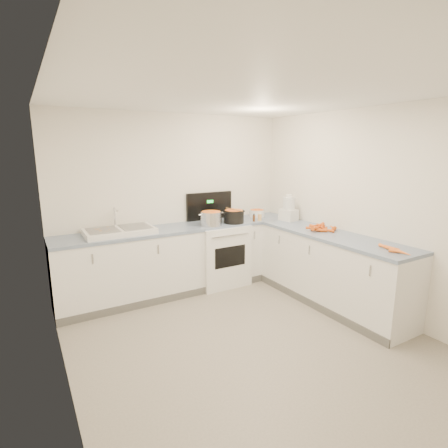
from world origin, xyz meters
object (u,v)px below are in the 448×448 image
black_pot (234,217)px  stove (219,253)px  spice_jar (260,217)px  extract_bottle (254,218)px  steel_pot (211,219)px  mixing_bowl (257,213)px  sink (119,231)px  food_processor (289,209)px

black_pot → stove: bearing=141.3°
spice_jar → extract_bottle: bearing=-175.5°
steel_pot → spice_jar: bearing=-4.8°
steel_pot → extract_bottle: 0.69m
steel_pot → mixing_bowl: 0.98m
steel_pot → black_pot: (0.38, -0.01, -0.01)m
stove → spice_jar: stove is taller
sink → food_processor: food_processor is taller
sink → black_pot: (1.63, -0.16, 0.05)m
black_pot → mixing_bowl: size_ratio=1.19×
black_pot → steel_pot: bearing=178.7°
mixing_bowl → spice_jar: size_ratio=2.38×
mixing_bowl → food_processor: food_processor is taller
black_pot → extract_bottle: (0.31, -0.07, -0.04)m
stove → extract_bottle: (0.49, -0.21, 0.51)m
mixing_bowl → extract_bottle: (-0.26, -0.29, -0.01)m
sink → extract_bottle: 1.95m
stove → sink: stove is taller
black_pot → food_processor: food_processor is taller
sink → extract_bottle: bearing=-6.6°
sink → steel_pot: 1.26m
black_pot → mixing_bowl: 0.62m
stove → spice_jar: (0.60, -0.20, 0.52)m
sink → black_pot: bearing=-5.5°
stove → sink: (-1.45, 0.02, 0.50)m
steel_pot → mixing_bowl: bearing=12.7°
sink → food_processor: 2.48m
steel_pot → black_pot: size_ratio=1.03×
food_processor → black_pot: bearing=161.6°
black_pot → mixing_bowl: black_pot is taller
extract_bottle → spice_jar: (0.11, 0.01, 0.00)m
sink → black_pot: sink is taller
mixing_bowl → food_processor: (0.23, -0.49, 0.12)m
steel_pot → stove: bearing=34.0°
extract_bottle → spice_jar: 0.11m
stove → sink: bearing=179.4°
mixing_bowl → sink: bearing=-178.3°
mixing_bowl → extract_bottle: bearing=-132.1°
steel_pot → spice_jar: steel_pot is taller
steel_pot → black_pot: 0.38m
sink → mixing_bowl: sink is taller
mixing_bowl → food_processor: size_ratio=0.61×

